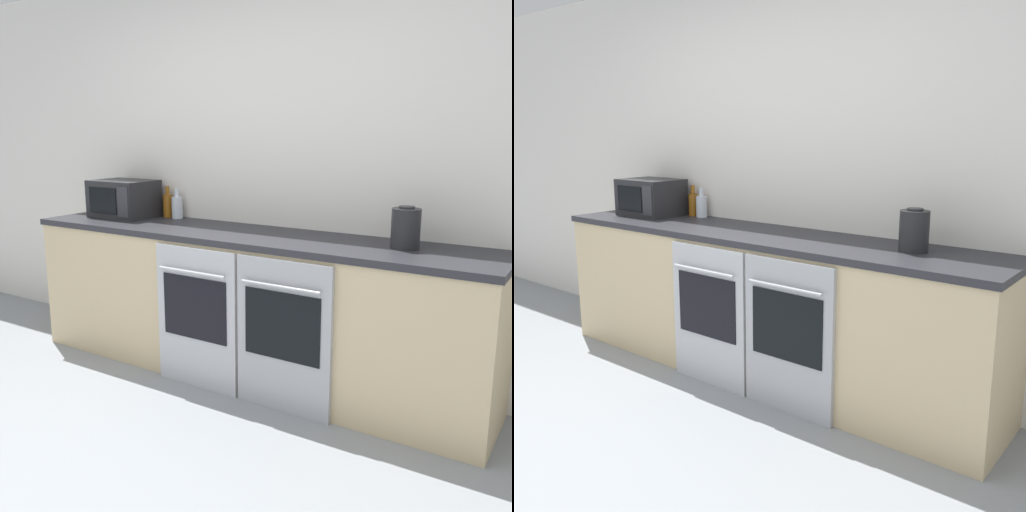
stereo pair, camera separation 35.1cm
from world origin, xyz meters
The scene contains 9 objects.
ground_plane centered at (0.00, 0.00, 0.00)m, with size 16.00×16.00×0.00m, color gray.
wall_back centered at (0.00, 1.95, 1.30)m, with size 10.00×0.06×2.60m.
counter_back centered at (0.00, 1.61, 0.47)m, with size 3.11×0.64×0.93m.
oven_left centered at (-0.14, 1.29, 0.45)m, with size 0.58×0.06×0.87m.
oven_right centered at (0.46, 1.29, 0.45)m, with size 0.58×0.06×0.87m.
microwave centered at (-1.12, 1.70, 1.07)m, with size 0.44×0.34×0.27m.
bottle_amber centered at (-0.84, 1.86, 1.02)m, with size 0.07×0.07×0.23m.
bottle_clear centered at (-0.74, 1.85, 1.02)m, with size 0.08×0.08×0.21m.
kettle centered at (0.99, 1.66, 1.04)m, with size 0.15×0.15×0.23m.
Camera 1 is at (1.92, -1.29, 1.55)m, focal length 40.00 mm.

